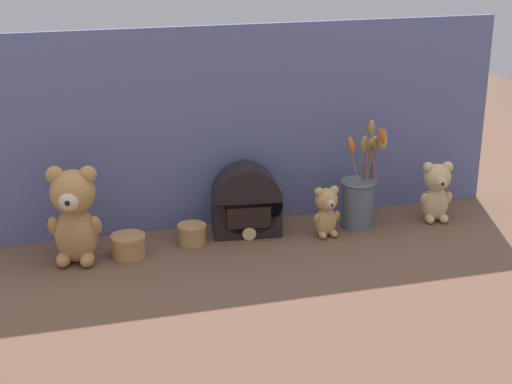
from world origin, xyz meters
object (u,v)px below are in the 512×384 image
teddy_bear_medium (436,190)px  teddy_bear_small (326,210)px  flower_vase (360,194)px  vintage_radio (247,204)px  decorative_tin_short (128,246)px  decorative_tin_tall (192,234)px  teddy_bear_large (74,213)px

teddy_bear_medium → teddy_bear_small: bearing=-176.5°
flower_vase → vintage_radio: size_ratio=1.62×
flower_vase → decorative_tin_short: flower_vase is taller
decorative_tin_short → decorative_tin_tall: bearing=12.5°
vintage_radio → decorative_tin_tall: bearing=-169.5°
decorative_tin_tall → decorative_tin_short: (-0.19, -0.04, 0.00)m
teddy_bear_medium → decorative_tin_short: size_ratio=1.96×
teddy_bear_large → decorative_tin_short: (0.14, -0.01, -0.11)m
teddy_bear_medium → vintage_radio: (-0.59, 0.06, -0.01)m
teddy_bear_small → teddy_bear_large: bearing=178.9°
vintage_radio → teddy_bear_small: bearing=-20.1°
teddy_bear_medium → decorative_tin_tall: teddy_bear_medium is taller
vintage_radio → decorative_tin_short: 0.37m
flower_vase → decorative_tin_tall: size_ratio=4.09×
teddy_bear_small → decorative_tin_tall: size_ratio=1.83×
vintage_radio → teddy_bear_large: bearing=-172.3°
teddy_bear_small → teddy_bear_medium: bearing=3.5°
teddy_bear_medium → flower_vase: (-0.25, 0.02, 0.00)m
teddy_bear_medium → teddy_bear_large: bearing=-179.5°
teddy_bear_medium → flower_vase: bearing=175.5°
decorative_tin_tall → teddy_bear_medium: bearing=-2.0°
teddy_bear_medium → flower_vase: size_ratio=0.56×
flower_vase → decorative_tin_short: 0.71m
decorative_tin_tall → decorative_tin_short: bearing=-167.5°
teddy_bear_medium → decorative_tin_short: teddy_bear_medium is taller
teddy_bear_large → teddy_bear_small: size_ratio=1.79×
teddy_bear_small → vintage_radio: 0.24m
vintage_radio → decorative_tin_tall: vintage_radio is taller
teddy_bear_large → teddy_bear_medium: bearing=0.5°
flower_vase → decorative_tin_tall: 0.52m
teddy_bear_large → teddy_bear_small: bearing=-1.1°
vintage_radio → flower_vase: bearing=-6.6°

